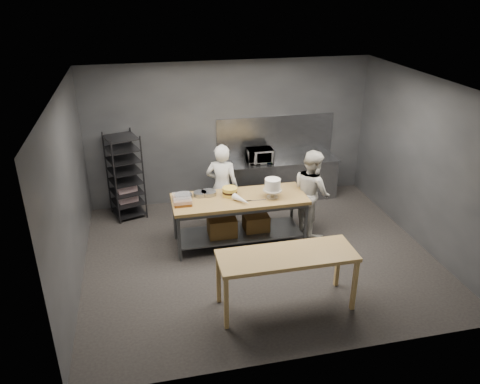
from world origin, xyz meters
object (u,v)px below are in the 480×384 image
object	(u,v)px
microwave	(260,156)
near_counter	(287,259)
chef_behind	(222,187)
speed_rack	(125,177)
layer_cake	(230,192)
chef_right	(312,192)
frosted_cake_stand	(273,186)
work_table	(238,215)

from	to	relation	value
microwave	near_counter	bearing A→B (deg)	-98.52
near_counter	microwave	xyz separation A→B (m)	(0.54, 3.60, 0.24)
near_counter	chef_behind	xyz separation A→B (m)	(-0.45, 2.63, 0.04)
speed_rack	microwave	distance (m)	2.81
layer_cake	speed_rack	bearing A→B (deg)	141.56
near_counter	chef_right	distance (m)	2.36
near_counter	frosted_cake_stand	distance (m)	1.87
chef_right	microwave	world-z (taller)	chef_right
near_counter	frosted_cake_stand	xyz separation A→B (m)	(0.30, 1.82, 0.34)
work_table	layer_cake	bearing A→B (deg)	140.36
work_table	chef_behind	distance (m)	0.76
work_table	layer_cake	xyz separation A→B (m)	(-0.13, 0.11, 0.43)
near_counter	chef_behind	distance (m)	2.67
near_counter	layer_cake	distance (m)	2.11
near_counter	frosted_cake_stand	bearing A→B (deg)	80.48
frosted_cake_stand	work_table	bearing A→B (deg)	167.50
work_table	layer_cake	size ratio (longest dim) A/B	8.97
frosted_cake_stand	microwave	bearing A→B (deg)	82.50
chef_behind	microwave	distance (m)	1.40
microwave	layer_cake	size ratio (longest dim) A/B	2.03
chef_right	layer_cake	bearing A→B (deg)	80.41
near_counter	chef_right	bearing A→B (deg)	60.98
chef_behind	layer_cake	xyz separation A→B (m)	(0.04, -0.58, 0.15)
chef_right	microwave	bearing A→B (deg)	11.62
work_table	frosted_cake_stand	bearing A→B (deg)	-12.50
chef_behind	chef_right	world-z (taller)	chef_behind
chef_behind	near_counter	bearing A→B (deg)	121.28
work_table	chef_right	distance (m)	1.46
chef_behind	microwave	world-z (taller)	chef_behind
chef_right	frosted_cake_stand	distance (m)	0.94
near_counter	speed_rack	xyz separation A→B (m)	(-2.26, 3.52, 0.04)
speed_rack	frosted_cake_stand	distance (m)	3.09
work_table	speed_rack	bearing A→B (deg)	141.47
work_table	chef_right	world-z (taller)	chef_right
chef_behind	frosted_cake_stand	xyz separation A→B (m)	(0.76, -0.82, 0.30)
microwave	frosted_cake_stand	bearing A→B (deg)	-97.50
chef_right	work_table	bearing A→B (deg)	84.79
chef_behind	chef_right	size ratio (longest dim) A/B	1.03
speed_rack	microwave	world-z (taller)	speed_rack
chef_right	microwave	xyz separation A→B (m)	(-0.61, 1.53, 0.22)
near_counter	layer_cake	xyz separation A→B (m)	(-0.42, 2.06, 0.19)
speed_rack	frosted_cake_stand	xyz separation A→B (m)	(2.57, -1.70, 0.29)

